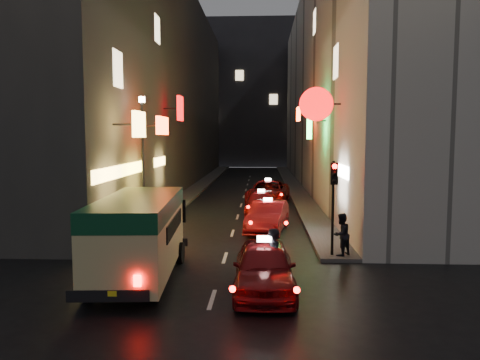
# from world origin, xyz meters

# --- Properties ---
(building_left) EXTENTS (7.50, 52.00, 18.00)m
(building_left) POSITION_xyz_m (-8.00, 33.99, 9.00)
(building_left) COLOR #373432
(building_left) RESTS_ON ground
(building_right) EXTENTS (7.91, 52.00, 18.00)m
(building_right) POSITION_xyz_m (8.00, 34.00, 9.00)
(building_right) COLOR #B0AAA1
(building_right) RESTS_ON ground
(building_far) EXTENTS (30.00, 10.00, 22.00)m
(building_far) POSITION_xyz_m (0.00, 66.00, 11.00)
(building_far) COLOR #2E2E32
(building_far) RESTS_ON ground
(sidewalk_left) EXTENTS (1.50, 52.00, 0.15)m
(sidewalk_left) POSITION_xyz_m (-4.25, 34.00, 0.07)
(sidewalk_left) COLOR #4E4B48
(sidewalk_left) RESTS_ON ground
(sidewalk_right) EXTENTS (1.50, 52.00, 0.15)m
(sidewalk_right) POSITION_xyz_m (4.25, 34.00, 0.07)
(sidewalk_right) COLOR #4E4B48
(sidewalk_right) RESTS_ON ground
(minibus) EXTENTS (2.56, 6.28, 2.65)m
(minibus) POSITION_xyz_m (-2.48, 5.70, 1.67)
(minibus) COLOR #C7BB7C
(minibus) RESTS_ON ground
(taxi_near) EXTENTS (2.31, 5.48, 1.91)m
(taxi_near) POSITION_xyz_m (1.45, 4.73, 0.87)
(taxi_near) COLOR maroon
(taxi_near) RESTS_ON ground
(taxi_second) EXTENTS (3.06, 5.66, 1.88)m
(taxi_second) POSITION_xyz_m (1.66, 13.47, 0.86)
(taxi_second) COLOR maroon
(taxi_second) RESTS_ON ground
(taxi_third) EXTENTS (2.04, 4.89, 1.72)m
(taxi_third) POSITION_xyz_m (1.33, 18.27, 0.78)
(taxi_third) COLOR maroon
(taxi_third) RESTS_ON ground
(taxi_far) EXTENTS (3.07, 5.94, 1.98)m
(taxi_far) POSITION_xyz_m (1.79, 23.07, 0.90)
(taxi_far) COLOR maroon
(taxi_far) RESTS_ON ground
(pedestrian_crossing) EXTENTS (0.68, 0.82, 2.13)m
(pedestrian_crossing) POSITION_xyz_m (1.76, 4.80, 1.07)
(pedestrian_crossing) COLOR black
(pedestrian_crossing) RESTS_ON ground
(pedestrian_sidewalk) EXTENTS (0.78, 0.77, 1.79)m
(pedestrian_sidewalk) POSITION_xyz_m (4.31, 8.50, 1.04)
(pedestrian_sidewalk) COLOR black
(pedestrian_sidewalk) RESTS_ON sidewalk_right
(traffic_light) EXTENTS (0.26, 0.43, 3.50)m
(traffic_light) POSITION_xyz_m (4.00, 8.47, 2.69)
(traffic_light) COLOR black
(traffic_light) RESTS_ON sidewalk_right
(lamp_post) EXTENTS (0.28, 0.28, 6.22)m
(lamp_post) POSITION_xyz_m (-4.20, 13.00, 3.72)
(lamp_post) COLOR black
(lamp_post) RESTS_ON sidewalk_left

